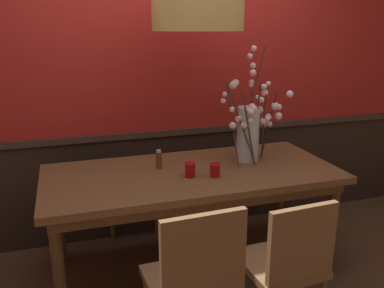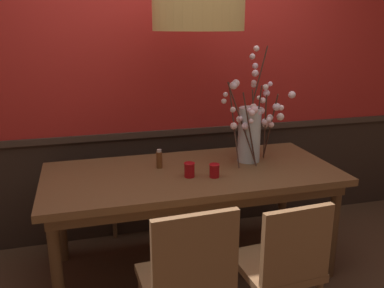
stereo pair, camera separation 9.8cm
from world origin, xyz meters
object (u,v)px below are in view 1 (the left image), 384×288
Objects in this scene: candle_holder_nearer_edge at (190,170)px; condiment_bottle at (159,160)px; chair_near_side_left at (195,279)px; vase_with_blossoms at (250,129)px; candle_holder_nearer_center at (215,170)px; chair_far_side_right at (198,160)px; pendant_lamp at (198,7)px; dining_table at (192,182)px; chair_near_side_right at (287,262)px; chair_far_side_left at (129,167)px.

condiment_bottle is (-0.16, 0.23, 0.01)m from candle_holder_nearer_edge.
chair_near_side_left is 1.11× the size of vase_with_blossoms.
candle_holder_nearer_center is at bearing -41.40° from condiment_bottle.
pendant_lamp reaches higher than chair_far_side_right.
chair_near_side_left is at bearing -106.76° from dining_table.
chair_near_side_right reaches higher than dining_table.
vase_with_blossoms is 6.12× the size of condiment_bottle.
candle_holder_nearer_edge is 0.73× the size of condiment_bottle.
candle_holder_nearer_center is at bearing -16.43° from candle_holder_nearer_edge.
vase_with_blossoms reaches higher than chair_far_side_right.
chair_near_side_left is 1.29m from vase_with_blossoms.
vase_with_blossoms is (0.20, 0.93, 0.50)m from chair_near_side_right.
chair_far_side_right is 9.42× the size of candle_holder_nearer_edge.
chair_far_side_left is 0.75× the size of pendant_lamp.
chair_near_side_right is 1.06× the size of vase_with_blossoms.
chair_near_side_right is 1.12m from condiment_bottle.
chair_near_side_left is at bearing -105.71° from candle_holder_nearer_edge.
candle_holder_nearer_center is (0.37, 0.71, 0.29)m from chair_near_side_left.
vase_with_blossoms reaches higher than dining_table.
chair_far_side_right reaches higher than candle_holder_nearer_edge.
chair_far_side_right is at bearing 77.39° from candle_holder_nearer_center.
chair_near_side_left is 1.06× the size of chair_near_side_right.
chair_far_side_right is 6.92× the size of condiment_bottle.
pendant_lamp is at bearing 102.42° from chair_near_side_right.
chair_far_side_left is at bearing 108.62° from chair_near_side_right.
vase_with_blossoms is 8.33× the size of candle_holder_nearer_edge.
pendant_lamp is (-0.41, -0.02, 0.84)m from vase_with_blossoms.
chair_far_side_left is 0.80m from condiment_bottle.
chair_near_side_left reaches higher than chair_near_side_right.
chair_near_side_left is 1.72m from chair_far_side_left.
chair_far_side_left is 10.42× the size of candle_holder_nearer_center.
chair_near_side_right is 1.08m from vase_with_blossoms.
vase_with_blossoms reaches higher than condiment_bottle.
chair_far_side_right is at bearing 68.90° from dining_table.
chair_far_side_right is 0.73× the size of pendant_lamp.
candle_holder_nearer_center is 0.16m from candle_holder_nearer_edge.
pendant_lamp is (0.37, -0.78, 1.31)m from chair_far_side_left.
chair_far_side_left reaches higher than condiment_bottle.
vase_with_blossoms is 0.59m from candle_holder_nearer_edge.
pendant_lamp reaches higher than candle_holder_nearer_center.
condiment_bottle reaches higher than chair_near_side_right.
dining_table is at bearing -29.47° from condiment_bottle.
condiment_bottle is at bearing 116.08° from chair_near_side_right.
candle_holder_nearer_edge is at bearing -120.86° from pendant_lamp.
dining_table is 2.18× the size of chair_near_side_left.
chair_far_side_left is (-0.31, 0.86, -0.15)m from dining_table.
pendant_lamp is (0.11, 0.19, 1.03)m from candle_holder_nearer_edge.
chair_far_side_right reaches higher than chair_near_side_left.
candle_holder_nearer_edge is 1.05m from pendant_lamp.
chair_far_side_left is 1.09× the size of chair_near_side_right.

